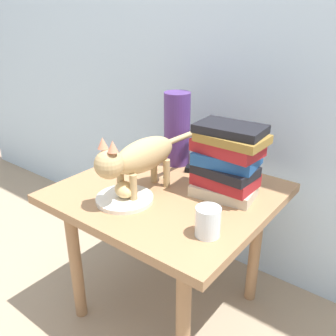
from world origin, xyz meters
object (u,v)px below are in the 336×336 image
plate (125,199)px  tv_remote (205,171)px  book_stack (227,161)px  candle_jar (208,223)px  green_vase (177,129)px  cat (138,158)px  side_table (168,207)px  bread_roll (124,189)px

plate → tv_remote: 0.36m
plate → tv_remote: size_ratio=1.25×
plate → book_stack: 0.35m
book_stack → candle_jar: book_stack is taller
green_vase → book_stack: bearing=-23.4°
book_stack → plate: bearing=-135.5°
cat → candle_jar: cat is taller
plate → cat: cat is taller
green_vase → tv_remote: size_ratio=1.91×
side_table → plate: (-0.06, -0.15, 0.08)m
bread_roll → tv_remote: bread_roll is taller
bread_roll → cat: size_ratio=0.17×
green_vase → plate: bearing=-81.3°
candle_jar → book_stack: bearing=108.5°
side_table → green_vase: bearing=119.2°
candle_jar → cat: bearing=167.8°
cat → tv_remote: bearing=73.5°
cat → candle_jar: (0.31, -0.07, -0.09)m
side_table → green_vase: size_ratio=2.44×
tv_remote → candle_jar: bearing=-76.4°
plate → cat: 0.14m
book_stack → tv_remote: book_stack is taller
plate → tv_remote: (0.09, 0.34, 0.00)m
side_table → tv_remote: bearing=81.5°
cat → candle_jar: bearing=-12.2°
cat → green_vase: bearing=101.9°
side_table → plate: 0.18m
side_table → book_stack: (0.18, 0.08, 0.20)m
candle_jar → plate: bearing=179.5°
plate → candle_jar: 0.32m
side_table → cat: bearing=-121.9°
book_stack → tv_remote: (-0.15, 0.11, -0.11)m
cat → side_table: bearing=58.1°
side_table → book_stack: book_stack is taller
side_table → candle_jar: candle_jar is taller
bread_roll → cat: 0.11m
book_stack → bread_roll: bearing=-136.1°
side_table → cat: 0.23m
plate → candle_jar: size_ratio=2.20×
side_table → candle_jar: 0.32m
bread_roll → tv_remote: bearing=74.8°
book_stack → green_vase: size_ratio=0.85×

